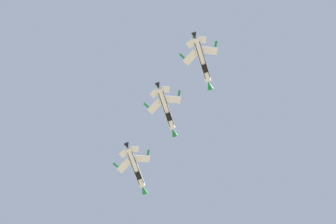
# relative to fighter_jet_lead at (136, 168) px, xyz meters

# --- Properties ---
(fighter_jet_lead) EXTENTS (10.10, 15.54, 4.38)m
(fighter_jet_lead) POSITION_rel_fighter_jet_lead_xyz_m (0.00, 0.00, 0.00)
(fighter_jet_lead) COLOR silver
(fighter_jet_left_wing) EXTENTS (10.12, 15.54, 4.38)m
(fighter_jet_left_wing) POSITION_rel_fighter_jet_lead_xyz_m (8.04, -15.87, 3.88)
(fighter_jet_left_wing) COLOR silver
(fighter_jet_right_wing) EXTENTS (10.15, 15.54, 4.38)m
(fighter_jet_right_wing) POSITION_rel_fighter_jet_lead_xyz_m (17.19, -29.34, 4.52)
(fighter_jet_right_wing) COLOR silver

